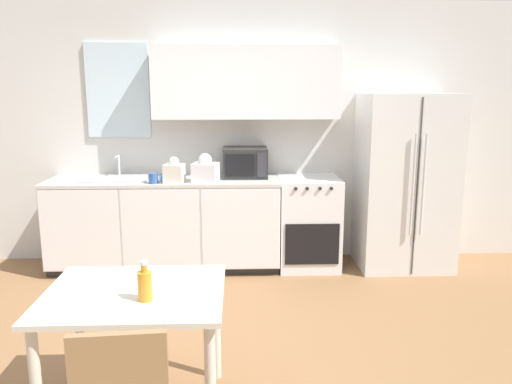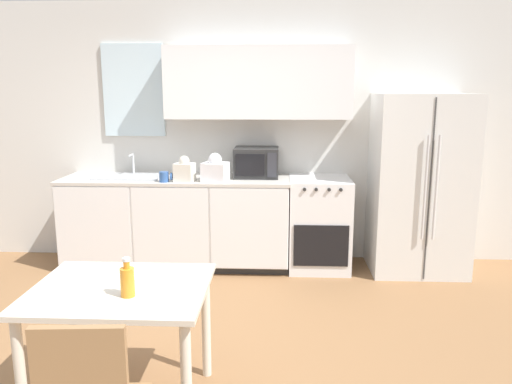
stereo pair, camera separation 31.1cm
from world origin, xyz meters
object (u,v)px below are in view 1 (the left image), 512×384
object	(u,v)px
refrigerator	(405,182)
microwave	(245,162)
dining_table	(135,311)
coffee_mug	(154,178)
drink_bottle	(145,285)
oven_range	(308,222)

from	to	relation	value
refrigerator	microwave	world-z (taller)	refrigerator
dining_table	microwave	bearing A→B (deg)	75.44
coffee_mug	drink_bottle	bearing A→B (deg)	-82.15
dining_table	drink_bottle	world-z (taller)	drink_bottle
refrigerator	drink_bottle	xyz separation A→B (m)	(-2.19, -2.48, -0.07)
refrigerator	drink_bottle	distance (m)	3.31
oven_range	refrigerator	size ratio (longest dim) A/B	0.53
refrigerator	coffee_mug	world-z (taller)	refrigerator
refrigerator	microwave	size ratio (longest dim) A/B	3.95
dining_table	coffee_mug	bearing A→B (deg)	96.10
coffee_mug	dining_table	world-z (taller)	coffee_mug
coffee_mug	refrigerator	bearing A→B (deg)	4.67
oven_range	microwave	xyz separation A→B (m)	(-0.65, 0.10, 0.61)
dining_table	drink_bottle	size ratio (longest dim) A/B	4.55
refrigerator	drink_bottle	world-z (taller)	refrigerator
oven_range	dining_table	world-z (taller)	oven_range
dining_table	oven_range	bearing A→B (deg)	61.59
oven_range	refrigerator	distance (m)	1.07
oven_range	coffee_mug	world-z (taller)	coffee_mug
oven_range	coffee_mug	xyz separation A→B (m)	(-1.52, -0.23, 0.51)
microwave	drink_bottle	xyz separation A→B (m)	(-0.56, -2.60, -0.26)
microwave	dining_table	world-z (taller)	microwave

